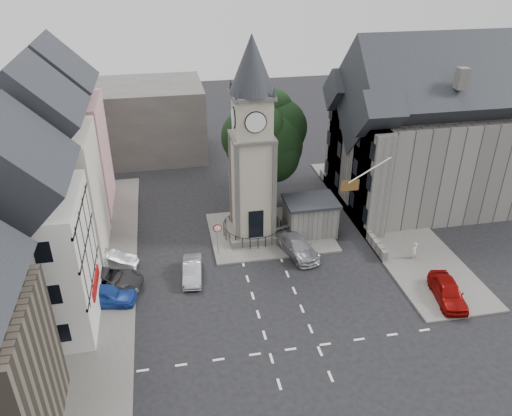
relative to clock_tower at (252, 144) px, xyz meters
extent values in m
plane|color=black|center=(0.00, -7.99, -8.12)|extent=(120.00, 120.00, 0.00)
cube|color=#595651|center=(-12.50, -1.99, -8.05)|extent=(6.00, 30.00, 0.14)
cube|color=#595651|center=(12.00, 0.01, -8.05)|extent=(6.00, 26.00, 0.14)
cube|color=#595651|center=(1.50, 0.01, -8.04)|extent=(10.00, 8.00, 0.16)
cube|color=silver|center=(0.00, -13.49, -8.12)|extent=(20.00, 8.00, 0.01)
cube|color=#4C4944|center=(0.00, 0.01, -7.77)|extent=(4.20, 4.20, 0.70)
torus|color=black|center=(0.00, 0.01, -7.04)|extent=(4.86, 4.86, 0.06)
cube|color=#AFA48D|center=(0.00, 0.01, -3.42)|extent=(3.00, 3.00, 8.00)
cube|color=black|center=(0.00, -1.44, -6.22)|extent=(1.20, 0.25, 2.40)
cube|color=#4C4944|center=(0.00, 0.01, 0.58)|extent=(3.30, 3.30, 0.25)
cube|color=#AFA48D|center=(0.00, 0.01, 2.18)|extent=(2.70, 2.70, 3.20)
cylinder|color=white|center=(0.00, -1.39, 2.18)|extent=(1.50, 0.12, 1.50)
cube|color=#4C4944|center=(0.00, 0.01, 3.78)|extent=(3.10, 3.10, 0.30)
cone|color=black|center=(0.00, 0.01, 6.03)|extent=(3.40, 3.40, 4.20)
cube|color=#5F5D58|center=(4.80, -0.49, -6.72)|extent=(4.00, 3.00, 2.80)
cube|color=black|center=(4.80, -0.49, -5.17)|extent=(4.30, 3.30, 0.25)
cylinder|color=black|center=(2.00, 5.01, -5.92)|extent=(0.70, 0.70, 4.40)
cylinder|color=black|center=(-3.20, -2.49, -6.87)|extent=(0.10, 0.10, 2.50)
cone|color=#A50C0C|center=(-3.20, -2.59, -5.62)|extent=(0.70, 0.06, 0.70)
cone|color=white|center=(-3.20, -2.61, -5.62)|extent=(0.54, 0.04, 0.54)
cube|color=#CF908E|center=(-15.50, 8.01, -3.12)|extent=(7.50, 7.00, 10.00)
cube|color=#F4E2CC|center=(-15.50, 0.01, -3.12)|extent=(7.50, 7.00, 10.00)
cube|color=silver|center=(-15.50, -7.99, -3.62)|extent=(7.50, 7.00, 9.00)
cube|color=#4C4944|center=(-12.00, 20.01, -4.12)|extent=(20.00, 10.00, 8.00)
cube|color=#5F5D58|center=(16.00, 3.01, -3.62)|extent=(14.00, 10.00, 9.00)
cube|color=#5F5D58|center=(9.80, -0.49, -3.62)|extent=(1.60, 4.40, 9.00)
cube|color=#5F5D58|center=(9.80, 6.51, -3.62)|extent=(1.60, 4.40, 9.00)
cube|color=#5F5D58|center=(9.20, 2.01, -7.67)|extent=(0.40, 16.00, 0.90)
cylinder|color=white|center=(8.00, -3.99, -1.12)|extent=(3.17, 0.10, 1.89)
plane|color=#B21414|center=(6.60, -3.99, -2.22)|extent=(1.40, 0.00, 1.40)
imported|color=navy|center=(-11.50, -6.95, -7.39)|extent=(4.50, 2.40, 1.46)
imported|color=#B0B5B9|center=(-11.27, -2.57, -7.49)|extent=(4.02, 2.28, 1.25)
imported|color=#303032|center=(-11.50, -5.14, -7.40)|extent=(5.63, 3.64, 1.44)
imported|color=#9FA1A8|center=(-5.42, -5.05, -7.50)|extent=(1.67, 3.88, 1.24)
imported|color=#95969C|center=(2.91, -3.49, -7.43)|extent=(3.11, 5.10, 1.38)
imported|color=maroon|center=(11.50, -10.99, -7.39)|extent=(2.48, 4.55, 1.47)
imported|color=beige|center=(11.50, -5.99, -7.35)|extent=(0.67, 0.58, 1.55)
camera|label=1|loc=(-6.57, -35.15, 13.83)|focal=35.00mm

